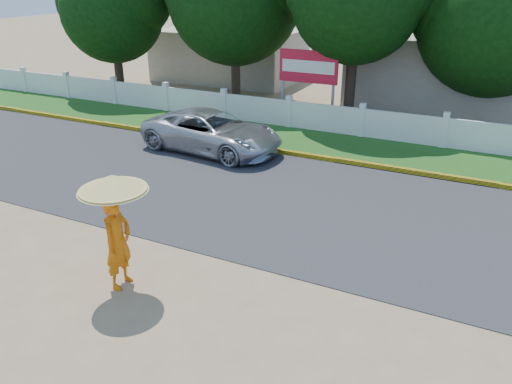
{
  "coord_description": "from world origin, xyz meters",
  "views": [
    {
      "loc": [
        4.46,
        -7.16,
        5.78
      ],
      "look_at": [
        0.0,
        2.0,
        1.3
      ],
      "focal_mm": 35.0,
      "sensor_mm": 36.0,
      "label": 1
    }
  ],
  "objects": [
    {
      "name": "ground",
      "position": [
        0.0,
        0.0,
        0.0
      ],
      "size": [
        120.0,
        120.0,
        0.0
      ],
      "primitive_type": "plane",
      "color": "#9E8460",
      "rests_on": "ground"
    },
    {
      "name": "building_near",
      "position": [
        3.0,
        18.0,
        1.6
      ],
      "size": [
        10.0,
        6.0,
        3.2
      ],
      "primitive_type": "cube",
      "color": "#B7AD99",
      "rests_on": "ground"
    },
    {
      "name": "curb",
      "position": [
        0.0,
        8.05,
        0.08
      ],
      "size": [
        40.0,
        0.18,
        0.16
      ],
      "primitive_type": "cube",
      "color": "yellow",
      "rests_on": "ground"
    },
    {
      "name": "road",
      "position": [
        0.0,
        4.5,
        0.01
      ],
      "size": [
        60.0,
        7.0,
        0.02
      ],
      "primitive_type": "cube",
      "color": "#38383A",
      "rests_on": "ground"
    },
    {
      "name": "building_far",
      "position": [
        -10.0,
        19.0,
        1.4
      ],
      "size": [
        8.0,
        5.0,
        2.8
      ],
      "primitive_type": "cube",
      "color": "#B7AD99",
      "rests_on": "ground"
    },
    {
      "name": "fence",
      "position": [
        0.0,
        11.2,
        0.55
      ],
      "size": [
        40.0,
        0.1,
        1.1
      ],
      "primitive_type": "cube",
      "color": "silver",
      "rests_on": "ground"
    },
    {
      "name": "grass_verge",
      "position": [
        0.0,
        9.75,
        0.01
      ],
      "size": [
        60.0,
        3.5,
        0.03
      ],
      "primitive_type": "cube",
      "color": "#2D601E",
      "rests_on": "ground"
    },
    {
      "name": "billboard",
      "position": [
        -2.64,
        12.3,
        2.14
      ],
      "size": [
        2.5,
        0.13,
        2.95
      ],
      "color": "gray",
      "rests_on": "ground"
    },
    {
      "name": "monk_with_parasol",
      "position": [
        -1.66,
        -0.7,
        1.56
      ],
      "size": [
        1.32,
        1.32,
        2.39
      ],
      "color": "orange",
      "rests_on": "ground"
    },
    {
      "name": "vehicle",
      "position": [
        -4.27,
        7.26,
        0.7
      ],
      "size": [
        5.25,
        2.81,
        1.4
      ],
      "primitive_type": "imported",
      "rotation": [
        0.0,
        0.0,
        1.47
      ],
      "color": "#AFB2B8",
      "rests_on": "ground"
    }
  ]
}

